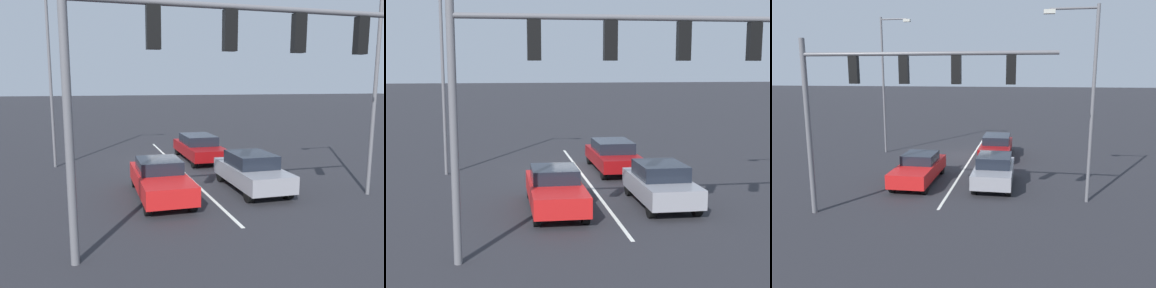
# 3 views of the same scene
# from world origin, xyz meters

# --- Properties ---
(ground_plane) EXTENTS (240.00, 240.00, 0.00)m
(ground_plane) POSITION_xyz_m (0.00, 0.00, 0.00)
(ground_plane) COLOR #28282D
(lane_stripe_left_divider) EXTENTS (0.12, 15.95, 0.01)m
(lane_stripe_left_divider) POSITION_xyz_m (0.00, 1.97, 0.01)
(lane_stripe_left_divider) COLOR silver
(lane_stripe_left_divider) RESTS_ON ground_plane
(car_red_midlane_front) EXTENTS (1.74, 4.54, 1.40)m
(car_red_midlane_front) POSITION_xyz_m (1.78, 6.35, 0.71)
(car_red_midlane_front) COLOR red
(car_red_midlane_front) RESTS_ON ground_plane
(car_gray_leftlane_front) EXTENTS (1.77, 4.10, 1.47)m
(car_gray_leftlane_front) POSITION_xyz_m (-1.89, 6.27, 0.76)
(car_gray_leftlane_front) COLOR gray
(car_gray_leftlane_front) RESTS_ON ground_plane
(car_maroon_leftlane_second) EXTENTS (1.84, 4.78, 1.38)m
(car_maroon_leftlane_second) POSITION_xyz_m (-1.53, 0.10, 0.73)
(car_maroon_leftlane_second) COLOR maroon
(car_maroon_leftlane_second) RESTS_ON ground_plane
(traffic_signal_gantry) EXTENTS (9.02, 0.37, 6.52)m
(traffic_signal_gantry) POSITION_xyz_m (1.54, 10.93, 4.82)
(traffic_signal_gantry) COLOR slate
(traffic_signal_gantry) RESTS_ON ground_plane
(street_lamp_right_shoulder) EXTENTS (2.01, 0.24, 8.78)m
(street_lamp_right_shoulder) POSITION_xyz_m (5.76, -0.12, 5.03)
(street_lamp_right_shoulder) COLOR slate
(street_lamp_right_shoulder) RESTS_ON ground_plane
(street_lamp_left_shoulder) EXTENTS (2.12, 0.24, 7.88)m
(street_lamp_left_shoulder) POSITION_xyz_m (-5.67, 8.01, 4.58)
(street_lamp_left_shoulder) COLOR slate
(street_lamp_left_shoulder) RESTS_ON ground_plane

